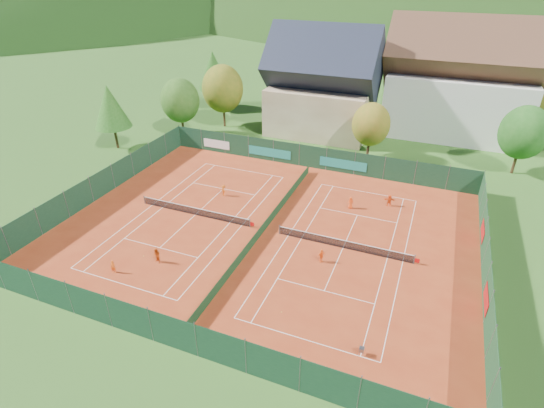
{
  "coord_description": "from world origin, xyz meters",
  "views": [
    {
      "loc": [
        13.94,
        -32.55,
        23.47
      ],
      "look_at": [
        0.0,
        2.0,
        2.0
      ],
      "focal_mm": 28.0,
      "sensor_mm": 36.0,
      "label": 1
    }
  ],
  "objects_px": {
    "hotel_block_a": "(459,86)",
    "player_left_far": "(224,190)",
    "player_right_far_a": "(351,203)",
    "player_left_near": "(113,267)",
    "player_left_mid": "(157,256)",
    "chalet": "(323,88)",
    "player_right_near": "(321,256)",
    "ball_hopper": "(362,349)",
    "player_right_far_b": "(389,200)"
  },
  "relations": [
    {
      "from": "player_left_near",
      "to": "player_left_mid",
      "type": "relative_size",
      "value": 0.82
    },
    {
      "from": "player_right_far_a",
      "to": "hotel_block_a",
      "type": "bearing_deg",
      "value": -136.53
    },
    {
      "from": "ball_hopper",
      "to": "hotel_block_a",
      "type": "bearing_deg",
      "value": 85.35
    },
    {
      "from": "player_left_near",
      "to": "player_left_far",
      "type": "bearing_deg",
      "value": 66.45
    },
    {
      "from": "chalet",
      "to": "player_left_near",
      "type": "relative_size",
      "value": 13.09
    },
    {
      "from": "hotel_block_a",
      "to": "player_left_far",
      "type": "distance_m",
      "value": 39.3
    },
    {
      "from": "player_right_near",
      "to": "player_right_far_b",
      "type": "height_order",
      "value": "player_right_far_b"
    },
    {
      "from": "player_left_near",
      "to": "player_right_far_b",
      "type": "relative_size",
      "value": 0.92
    },
    {
      "from": "player_right_far_a",
      "to": "player_right_far_b",
      "type": "xyz_separation_m",
      "value": [
        3.82,
        2.1,
        -0.01
      ]
    },
    {
      "from": "hotel_block_a",
      "to": "player_left_mid",
      "type": "distance_m",
      "value": 50.33
    },
    {
      "from": "player_left_near",
      "to": "ball_hopper",
      "type": "bearing_deg",
      "value": -17.19
    },
    {
      "from": "chalet",
      "to": "player_left_mid",
      "type": "xyz_separation_m",
      "value": [
        -3.84,
        -38.36,
        -5.87
      ]
    },
    {
      "from": "chalet",
      "to": "player_left_near",
      "type": "bearing_deg",
      "value": -99.07
    },
    {
      "from": "player_left_mid",
      "to": "player_right_far_a",
      "type": "height_order",
      "value": "player_left_mid"
    },
    {
      "from": "hotel_block_a",
      "to": "player_right_far_a",
      "type": "relative_size",
      "value": 15.75
    },
    {
      "from": "player_left_near",
      "to": "player_left_far",
      "type": "distance_m",
      "value": 16.06
    },
    {
      "from": "hotel_block_a",
      "to": "chalet",
      "type": "bearing_deg",
      "value": -162.47
    },
    {
      "from": "player_right_far_b",
      "to": "ball_hopper",
      "type": "bearing_deg",
      "value": 82.5
    },
    {
      "from": "player_left_mid",
      "to": "player_right_far_b",
      "type": "relative_size",
      "value": 1.11
    },
    {
      "from": "chalet",
      "to": "ball_hopper",
      "type": "relative_size",
      "value": 20.25
    },
    {
      "from": "player_right_near",
      "to": "player_left_near",
      "type": "bearing_deg",
      "value": 155.2
    },
    {
      "from": "ball_hopper",
      "to": "player_left_far",
      "type": "height_order",
      "value": "player_left_far"
    },
    {
      "from": "hotel_block_a",
      "to": "player_left_near",
      "type": "xyz_separation_m",
      "value": [
        -25.53,
        -46.92,
        -6.76
      ]
    },
    {
      "from": "player_left_mid",
      "to": "player_right_near",
      "type": "relative_size",
      "value": 1.14
    },
    {
      "from": "chalet",
      "to": "hotel_block_a",
      "type": "bearing_deg",
      "value": 17.53
    },
    {
      "from": "player_left_far",
      "to": "player_right_near",
      "type": "height_order",
      "value": "player_left_far"
    },
    {
      "from": "ball_hopper",
      "to": "player_left_mid",
      "type": "distance_m",
      "value": 19.26
    },
    {
      "from": "chalet",
      "to": "ball_hopper",
      "type": "distance_m",
      "value": 44.81
    },
    {
      "from": "chalet",
      "to": "player_right_far_b",
      "type": "height_order",
      "value": "chalet"
    },
    {
      "from": "hotel_block_a",
      "to": "player_right_far_a",
      "type": "xyz_separation_m",
      "value": [
        -9.06,
        -28.43,
        -6.7
      ]
    },
    {
      "from": "ball_hopper",
      "to": "player_left_far",
      "type": "bearing_deg",
      "value": 139.07
    },
    {
      "from": "player_left_far",
      "to": "player_right_far_b",
      "type": "height_order",
      "value": "player_left_far"
    },
    {
      "from": "chalet",
      "to": "player_left_mid",
      "type": "relative_size",
      "value": 10.8
    },
    {
      "from": "player_left_far",
      "to": "player_right_far_a",
      "type": "relative_size",
      "value": 0.99
    },
    {
      "from": "player_left_near",
      "to": "player_right_near",
      "type": "xyz_separation_m",
      "value": [
        16.19,
        8.16,
        0.04
      ]
    },
    {
      "from": "chalet",
      "to": "hotel_block_a",
      "type": "relative_size",
      "value": 0.75
    },
    {
      "from": "player_right_far_b",
      "to": "player_left_far",
      "type": "bearing_deg",
      "value": 3.64
    },
    {
      "from": "player_right_far_b",
      "to": "player_right_near",
      "type": "bearing_deg",
      "value": 60.6
    },
    {
      "from": "player_left_near",
      "to": "player_left_mid",
      "type": "distance_m",
      "value": 3.72
    },
    {
      "from": "player_left_far",
      "to": "hotel_block_a",
      "type": "bearing_deg",
      "value": -96.78
    },
    {
      "from": "ball_hopper",
      "to": "player_right_far_a",
      "type": "distance_m",
      "value": 20.0
    },
    {
      "from": "chalet",
      "to": "player_right_far_b",
      "type": "distance_m",
      "value": 25.25
    },
    {
      "from": "ball_hopper",
      "to": "player_right_near",
      "type": "height_order",
      "value": "player_right_near"
    },
    {
      "from": "player_left_mid",
      "to": "player_right_far_b",
      "type": "height_order",
      "value": "player_left_mid"
    },
    {
      "from": "player_left_mid",
      "to": "player_right_far_a",
      "type": "distance_m",
      "value": 21.06
    },
    {
      "from": "player_left_near",
      "to": "hotel_block_a",
      "type": "bearing_deg",
      "value": 46.44
    },
    {
      "from": "player_left_mid",
      "to": "player_right_far_a",
      "type": "bearing_deg",
      "value": 66.74
    },
    {
      "from": "ball_hopper",
      "to": "player_right_far_a",
      "type": "xyz_separation_m",
      "value": [
        -5.18,
        19.32,
        0.13
      ]
    },
    {
      "from": "chalet",
      "to": "player_right_far_b",
      "type": "xyz_separation_m",
      "value": [
        13.76,
        -20.32,
        -5.95
      ]
    },
    {
      "from": "player_left_near",
      "to": "player_left_mid",
      "type": "xyz_separation_m",
      "value": [
        2.69,
        2.56,
        0.13
      ]
    }
  ]
}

